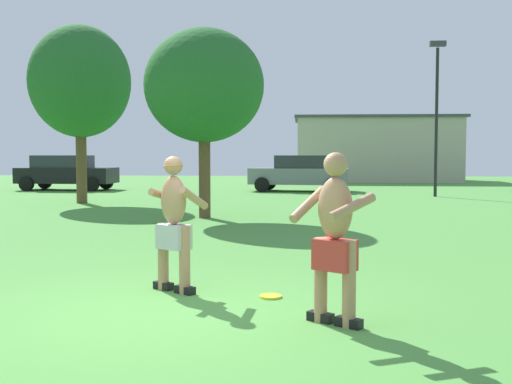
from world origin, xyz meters
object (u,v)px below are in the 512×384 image
frisbee (271,296)px  car_gray_near_post (301,173)px  car_black_mid_lot (66,172)px  lamp_post (437,102)px  tree_right_field (80,82)px  player_in_gray (174,218)px  player_near (335,234)px  tree_behind_players (204,86)px

frisbee → car_gray_near_post: (0.28, 20.18, 0.81)m
car_black_mid_lot → car_gray_near_post: bearing=-0.7°
frisbee → car_gray_near_post: 20.20m
lamp_post → tree_right_field: bearing=-161.7°
player_in_gray → lamp_post: lamp_post is taller
frisbee → tree_right_field: tree_right_field is taller
player_near → tree_behind_players: 10.40m
car_gray_near_post → car_black_mid_lot: bearing=179.3°
player_in_gray → lamp_post: size_ratio=0.27×
car_gray_near_post → car_black_mid_lot: same height
car_gray_near_post → tree_behind_players: 12.06m
player_near → car_black_mid_lot: (-11.04, 21.37, -0.05)m
tree_behind_players → car_black_mid_lot: bearing=125.2°
car_black_mid_lot → tree_right_field: size_ratio=0.74×
lamp_post → tree_right_field: lamp_post is taller
car_black_mid_lot → lamp_post: lamp_post is taller
car_gray_near_post → car_black_mid_lot: 10.66m
car_black_mid_lot → lamp_post: (15.85, -3.14, 2.79)m
player_in_gray → frisbee: bearing=-10.9°
player_in_gray → car_gray_near_post: 20.01m
player_in_gray → tree_right_field: (-5.82, 12.81, 3.13)m
lamp_post → tree_right_field: size_ratio=1.01×
frisbee → car_gray_near_post: size_ratio=0.06×
player_near → car_black_mid_lot: player_near is taller
lamp_post → car_gray_near_post: bearing=149.8°
car_gray_near_post → tree_right_field: size_ratio=0.76×
car_black_mid_lot → lamp_post: 16.39m
frisbee → lamp_post: 18.37m
player_near → car_gray_near_post: (-0.38, 21.24, -0.05)m
lamp_post → tree_behind_players: bearing=-131.8°
player_in_gray → player_near: bearing=-35.3°
player_in_gray → car_gray_near_post: (1.44, 19.95, -0.06)m
frisbee → lamp_post: size_ratio=0.04×
player_in_gray → car_gray_near_post: bearing=85.9°
player_in_gray → car_black_mid_lot: bearing=114.7°
player_in_gray → car_gray_near_post: player_in_gray is taller
car_black_mid_lot → tree_right_field: 8.63m
player_near → frisbee: bearing=121.9°
frisbee → lamp_post: bearing=72.3°
tree_right_field → frisbee: bearing=-61.8°
car_black_mid_lot → tree_right_field: (3.39, -7.27, 3.19)m
frisbee → lamp_post: (5.47, 17.16, 3.60)m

